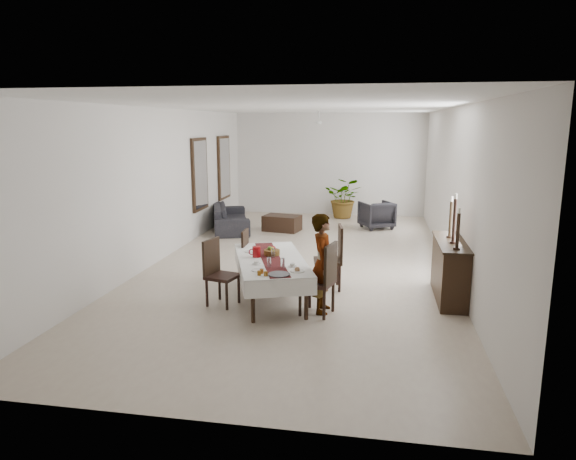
{
  "coord_description": "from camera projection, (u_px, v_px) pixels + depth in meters",
  "views": [
    {
      "loc": [
        1.56,
        -10.36,
        2.88
      ],
      "look_at": [
        0.03,
        -1.69,
        1.05
      ],
      "focal_mm": 32.0,
      "sensor_mm": 36.0,
      "label": 1
    }
  ],
  "objects": [
    {
      "name": "bread_near_right",
      "position": [
        297.0,
        269.0,
        7.74
      ],
      "size": [
        0.08,
        0.08,
        0.08
      ],
      "primitive_type": "sphere",
      "color": "tan",
      "rests_on": "plate_near_right"
    },
    {
      "name": "fan_hub",
      "position": [
        319.0,
        123.0,
        13.14
      ],
      "size": [
        0.16,
        0.16,
        0.08
      ],
      "primitive_type": "cylinder",
      "color": "silver",
      "rests_on": "fan_rod"
    },
    {
      "name": "chair_left_far_leg_fl",
      "position": [
        249.0,
        268.0,
        9.66
      ],
      "size": [
        0.04,
        0.04,
        0.41
      ],
      "primitive_type": "cylinder",
      "rotation": [
        0.0,
        0.0,
        0.01
      ],
      "color": "black",
      "rests_on": "floor"
    },
    {
      "name": "chair_right_far_leg_bl",
      "position": [
        317.0,
        279.0,
        8.9
      ],
      "size": [
        0.06,
        0.06,
        0.48
      ],
      "primitive_type": "cylinder",
      "rotation": [
        0.0,
        0.0,
        0.17
      ],
      "color": "black",
      "rests_on": "floor"
    },
    {
      "name": "chair_right_near_leg_br",
      "position": [
        310.0,
        294.0,
        8.13
      ],
      "size": [
        0.06,
        0.06,
        0.47
      ],
      "primitive_type": "cylinder",
      "rotation": [
        0.0,
        0.0,
        -0.25
      ],
      "color": "black",
      "rests_on": "floor"
    },
    {
      "name": "chair_left_near_seat",
      "position": [
        223.0,
        277.0,
        8.23
      ],
      "size": [
        0.56,
        0.56,
        0.05
      ],
      "primitive_type": "cube",
      "rotation": [
        0.0,
        0.0,
        -1.83
      ],
      "color": "black",
      "rests_on": "chair_left_near_leg_fl"
    },
    {
      "name": "red_pitcher",
      "position": [
        256.0,
        252.0,
        8.57
      ],
      "size": [
        0.17,
        0.17,
        0.18
      ],
      "primitive_type": "cylinder",
      "rotation": [
        0.0,
        0.0,
        0.33
      ],
      "color": "#980B0E",
      "rests_on": "tablecloth_top"
    },
    {
      "name": "table_leg_fl",
      "position": [
        253.0,
        302.0,
        7.51
      ],
      "size": [
        0.08,
        0.08,
        0.63
      ],
      "primitive_type": "cylinder",
      "rotation": [
        0.0,
        0.0,
        0.33
      ],
      "color": "black",
      "rests_on": "floor"
    },
    {
      "name": "candlestick_mid_base",
      "position": [
        453.0,
        242.0,
        8.27
      ],
      "size": [
        0.11,
        0.11,
        0.03
      ],
      "primitive_type": "cylinder",
      "color": "black",
      "rests_on": "sideboard_top"
    },
    {
      "name": "candlestick_near_shaft",
      "position": [
        458.0,
        231.0,
        7.8
      ],
      "size": [
        0.05,
        0.05,
        0.53
      ],
      "primitive_type": "cylinder",
      "color": "black",
      "rests_on": "candlestick_near_base"
    },
    {
      "name": "tablecloth_drape_left",
      "position": [
        239.0,
        268.0,
        8.44
      ],
      "size": [
        0.77,
        2.21,
        0.27
      ],
      "primitive_type": "cube",
      "rotation": [
        0.0,
        0.0,
        0.33
      ],
      "color": "white",
      "rests_on": "dining_table_top"
    },
    {
      "name": "chair_right_far_back",
      "position": [
        340.0,
        243.0,
        8.97
      ],
      "size": [
        0.12,
        0.48,
        0.61
      ],
      "primitive_type": "cube",
      "rotation": [
        0.0,
        0.0,
        1.74
      ],
      "color": "black",
      "rests_on": "chair_right_far_seat"
    },
    {
      "name": "plate_near_right",
      "position": [
        297.0,
        271.0,
        7.75
      ],
      "size": [
        0.22,
        0.22,
        0.01
      ],
      "primitive_type": "cylinder",
      "color": "white",
      "rests_on": "tablecloth_top"
    },
    {
      "name": "teacup_left",
      "position": [
        256.0,
        263.0,
        8.14
      ],
      "size": [
        0.08,
        0.08,
        0.05
      ],
      "primitive_type": "cylinder",
      "color": "white",
      "rests_on": "saucer_left"
    },
    {
      "name": "saucer_right",
      "position": [
        293.0,
        266.0,
        8.01
      ],
      "size": [
        0.14,
        0.14,
        0.01
      ],
      "primitive_type": "cylinder",
      "color": "silver",
      "rests_on": "tablecloth_top"
    },
    {
      "name": "chair_right_far_leg_fl",
      "position": [
        340.0,
        279.0,
        8.9
      ],
      "size": [
        0.06,
        0.06,
        0.48
      ],
      "primitive_type": "cylinder",
      "rotation": [
        0.0,
        0.0,
        0.17
      ],
      "color": "black",
      "rests_on": "floor"
    },
    {
      "name": "sofa",
      "position": [
        231.0,
        217.0,
        14.14
      ],
      "size": [
        1.61,
        2.5,
        0.68
      ],
      "primitive_type": "imported",
      "rotation": [
        0.0,
        0.0,
        1.89
      ],
      "color": "#262429",
      "rests_on": "floor"
    },
    {
      "name": "table_runner",
      "position": [
        271.0,
        258.0,
        8.49
      ],
      "size": [
        1.04,
        2.24,
        0.0
      ],
      "primitive_type": "cube",
      "rotation": [
        0.0,
        0.0,
        0.33
      ],
      "color": "maroon",
      "rests_on": "tablecloth_top"
    },
    {
      "name": "candlestick_mid_shaft",
      "position": [
        454.0,
        220.0,
        8.2
      ],
      "size": [
        0.05,
        0.05,
        0.69
      ],
      "primitive_type": "cylinder",
      "color": "black",
      "rests_on": "candlestick_mid_base"
    },
    {
      "name": "chair_right_far_leg_fr",
      "position": [
        338.0,
        272.0,
        9.29
      ],
      "size": [
        0.06,
        0.06,
        0.48
      ],
      "primitive_type": "cylinder",
      "rotation": [
        0.0,
        0.0,
        0.17
      ],
      "color": "black",
      "rests_on": "floor"
    },
    {
      "name": "mirror_glass_far",
      "position": [
        225.0,
        168.0,
        15.15
      ],
      "size": [
        0.01,
        0.9,
        1.7
      ],
      "primitive_type": "cube",
      "color": "silver",
      "rests_on": "mirror_frame_far"
    },
    {
      "name": "tablecloth_top",
      "position": [
        271.0,
        259.0,
        8.49
      ],
      "size": [
        1.77,
        2.56,
        0.01
      ],
      "primitive_type": "cube",
      "rotation": [
        0.0,
        0.0,
        0.33
      ],
      "color": "white",
      "rests_on": "dining_table_top"
    },
    {
      "name": "chair_right_near_leg_fl",
      "position": [
        324.0,
        305.0,
        7.63
      ],
      "size": [
        0.06,
        0.06,
        0.47
      ],
      "primitive_type": "cylinder",
      "rotation": [
        0.0,
        0.0,
        -0.25
      ],
      "color": "black",
      "rests_on": "floor"
    },
    {
      "name": "sideboard_body",
      "position": [
        450.0,
        271.0,
        8.53
      ],
      "size": [
        0.42,
        1.59,
        0.96
      ],
      "primitive_type": "cube",
      "color": "black",
      "rests_on": "floor"
    },
    {
      "name": "chair_left_far_back",
      "position": [
        245.0,
        244.0,
        9.39
      ],
      "size": [
        0.04,
        0.41,
        0.53
      ],
      "primitive_type": "cube",
      "rotation": [
        0.0,
        0.0,
        -1.56
      ],
      "color": "black",
      "rests_on": "chair_left_far_seat"
    },
    {
      "name": "plate_near_left",
      "position": [
        259.0,
        270.0,
        7.79
      ],
      "size": [
        0.22,
        0.22,
        0.01
      ],
      "primitive_type": "cylinder",
      "color": "white",
      "rests_on": "tablecloth_top"
    },
    {
      "name": "wall_back",
      "position": [
        329.0,
        165.0,
        16.29
      ],
      "size": [
        6.0,
        0.02,
        3.2
      ],
      "primitive_type": "cube",
      "color": "silver",
      "rests_on": "floor"
    },
    {
      "name": "wine_glass_far",
      "position": [
        273.0,
        253.0,
        8.53
      ],
      "size": [
        0.06,
        0.06,
        0.15
      ],
      "primitive_type": "cylinder",
      "color": "white",
      "rests_on": "tablecloth_top"
    },
    {
      "name": "jam_jar_c",
      "position": [
        262.0,
        271.0,
        7.64
      ],
      "size": [
        0.06,
        0.06,
        0.07
      ],
      "primitive_type": "cylinder",
      "color": "#9B4E16",
      "rests_on": "tablecloth_top"
    },
    {
      "name": "table_leg_br",
      "position": [
        285.0,
        263.0,
        9.63
      ],
      "size": [
        0.08,
        0.08,
        0.63
      ],
      "primitive_type": "cylinder",
      "rotation": [
        0.0,
        0.0,
        0.33
      ],
      "color": "black",
      "rests_on": "floor"
    },
    {
      "name": "wall_right",
      "position": [
        453.0,
        190.0,
        10.0
      ],
      "size": [
        0.02,
        12.0,
        3.2
      ],
      "primitive_type": "cube",
      "color": "silver",
      "rests_on": "floor"
    },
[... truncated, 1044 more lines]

